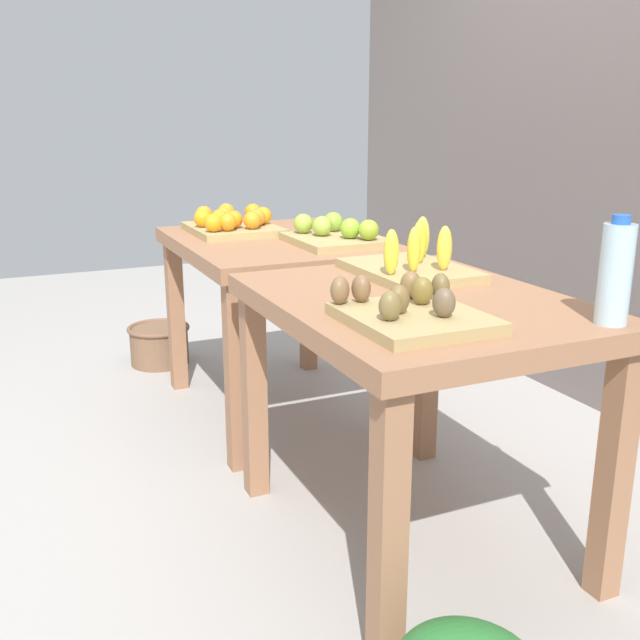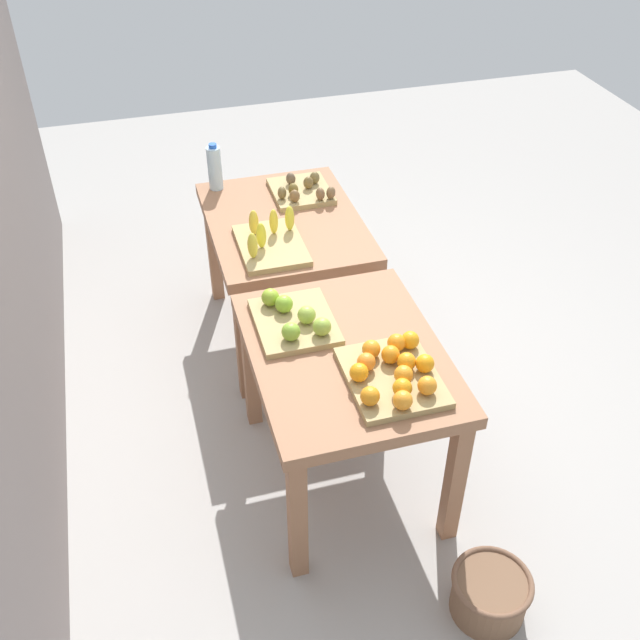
% 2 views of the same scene
% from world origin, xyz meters
% --- Properties ---
extents(ground_plane, '(8.00, 8.00, 0.00)m').
position_xyz_m(ground_plane, '(0.00, 0.00, 0.00)').
color(ground_plane, '#A5A09C').
extents(display_table_left, '(1.04, 0.80, 0.77)m').
position_xyz_m(display_table_left, '(-0.56, 0.00, 0.66)').
color(display_table_left, '#986748').
rests_on(display_table_left, ground_plane).
extents(display_table_right, '(1.04, 0.80, 0.77)m').
position_xyz_m(display_table_right, '(0.56, 0.00, 0.66)').
color(display_table_right, '#986748').
rests_on(display_table_right, ground_plane).
extents(orange_bin, '(0.46, 0.37, 0.11)m').
position_xyz_m(orange_bin, '(-0.78, -0.12, 0.82)').
color(orange_bin, tan).
rests_on(orange_bin, display_table_left).
extents(apple_bin, '(0.40, 0.34, 0.11)m').
position_xyz_m(apple_bin, '(-0.34, 0.17, 0.81)').
color(apple_bin, tan).
rests_on(apple_bin, display_table_left).
extents(banana_crate, '(0.44, 0.32, 0.17)m').
position_xyz_m(banana_crate, '(0.31, 0.13, 0.81)').
color(banana_crate, tan).
rests_on(banana_crate, display_table_right).
extents(kiwi_bin, '(0.37, 0.33, 0.10)m').
position_xyz_m(kiwi_bin, '(0.78, -0.16, 0.80)').
color(kiwi_bin, tan).
rests_on(kiwi_bin, display_table_right).
extents(water_bottle, '(0.08, 0.08, 0.27)m').
position_xyz_m(water_bottle, '(1.00, 0.29, 0.90)').
color(water_bottle, silver).
rests_on(water_bottle, display_table_right).
extents(wicker_basket, '(0.32, 0.32, 0.21)m').
position_xyz_m(wicker_basket, '(-1.41, -0.35, 0.11)').
color(wicker_basket, brown).
rests_on(wicker_basket, ground_plane).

